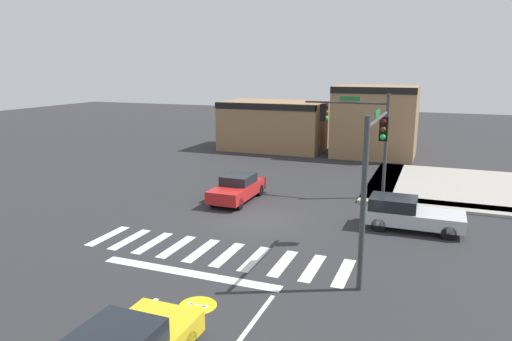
# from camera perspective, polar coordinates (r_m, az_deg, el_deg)

# --- Properties ---
(ground_plane) EXTENTS (120.00, 120.00, 0.00)m
(ground_plane) POSITION_cam_1_polar(r_m,az_deg,el_deg) (22.47, 0.05, -5.85)
(ground_plane) COLOR #2B2B2D
(crosswalk_near) EXTENTS (10.55, 2.47, 0.01)m
(crosswalk_near) POSITION_cam_1_polar(r_m,az_deg,el_deg) (18.61, -5.08, -9.86)
(crosswalk_near) COLOR silver
(crosswalk_near) RESTS_ON ground_plane
(bike_detector_marking) EXTENTS (1.15, 1.15, 0.01)m
(bike_detector_marking) POSITION_cam_1_polar(r_m,az_deg,el_deg) (14.89, -7.05, -15.90)
(bike_detector_marking) COLOR yellow
(bike_detector_marking) RESTS_ON ground_plane
(curb_corner_northeast) EXTENTS (10.00, 10.60, 0.15)m
(curb_corner_northeast) POSITION_cam_1_polar(r_m,az_deg,el_deg) (30.12, 22.18, -1.90)
(curb_corner_northeast) COLOR #9E998E
(curb_corner_northeast) RESTS_ON ground_plane
(storefront_row) EXTENTS (16.11, 5.81, 5.61)m
(storefront_row) POSITION_cam_1_polar(r_m,az_deg,el_deg) (39.98, 7.67, 5.68)
(storefront_row) COLOR #93704C
(storefront_row) RESTS_ON ground_plane
(traffic_signal_southeast) EXTENTS (0.32, 5.11, 5.63)m
(traffic_signal_southeast) POSITION_cam_1_polar(r_m,az_deg,el_deg) (16.71, 14.09, 1.33)
(traffic_signal_southeast) COLOR #383A3D
(traffic_signal_southeast) RESTS_ON ground_plane
(traffic_signal_northeast) EXTENTS (4.60, 0.32, 5.69)m
(traffic_signal_northeast) POSITION_cam_1_polar(r_m,az_deg,el_deg) (26.39, 12.16, 5.21)
(traffic_signal_northeast) COLOR #383A3D
(traffic_signal_northeast) RESTS_ON ground_plane
(car_silver) EXTENTS (4.19, 1.79, 1.41)m
(car_silver) POSITION_cam_1_polar(r_m,az_deg,el_deg) (21.93, 18.00, -5.01)
(car_silver) COLOR #B7BABF
(car_silver) RESTS_ON ground_plane
(car_red) EXTENTS (1.70, 4.25, 1.40)m
(car_red) POSITION_cam_1_polar(r_m,az_deg,el_deg) (25.28, -2.26, -2.13)
(car_red) COLOR red
(car_red) RESTS_ON ground_plane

